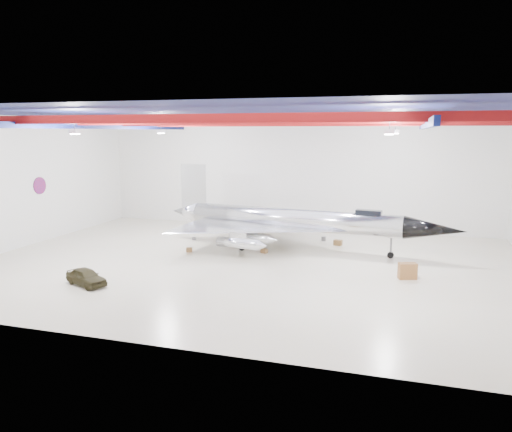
% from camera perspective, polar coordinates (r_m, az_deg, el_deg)
% --- Properties ---
extents(floor, '(40.00, 40.00, 0.00)m').
position_cam_1_polar(floor, '(37.29, -0.91, -5.45)').
color(floor, beige).
rests_on(floor, ground).
extents(wall_back, '(40.00, 0.00, 40.00)m').
position_cam_1_polar(wall_back, '(50.66, 4.31, 4.85)').
color(wall_back, silver).
rests_on(wall_back, floor).
extents(wall_left, '(0.00, 30.00, 30.00)m').
position_cam_1_polar(wall_left, '(46.45, -25.17, 3.53)').
color(wall_left, silver).
rests_on(wall_left, floor).
extents(ceiling, '(40.00, 40.00, 0.00)m').
position_cam_1_polar(ceiling, '(36.03, -0.96, 11.69)').
color(ceiling, '#0A0F38').
rests_on(ceiling, wall_back).
extents(ceiling_structure, '(39.50, 29.50, 1.08)m').
position_cam_1_polar(ceiling_structure, '(36.01, -0.96, 10.62)').
color(ceiling_structure, maroon).
rests_on(ceiling_structure, ceiling).
extents(wall_roundel, '(0.10, 1.50, 1.50)m').
position_cam_1_polar(wall_roundel, '(47.95, -23.48, 3.20)').
color(wall_roundel, '#B21414').
rests_on(wall_roundel, wall_left).
extents(jet_aircraft, '(25.13, 15.83, 6.85)m').
position_cam_1_polar(jet_aircraft, '(41.57, 4.12, -0.73)').
color(jet_aircraft, silver).
rests_on(jet_aircraft, floor).
extents(jeep, '(3.47, 2.45, 1.10)m').
position_cam_1_polar(jeep, '(33.84, -18.83, -6.59)').
color(jeep, '#332E19').
rests_on(jeep, floor).
extents(desk, '(1.31, 0.94, 1.08)m').
position_cam_1_polar(desk, '(34.87, 16.93, -6.03)').
color(desk, brown).
rests_on(desk, floor).
extents(crate_ply, '(0.59, 0.53, 0.34)m').
position_cam_1_polar(crate_ply, '(41.20, -7.63, -3.84)').
color(crate_ply, olive).
rests_on(crate_ply, floor).
extents(toolbox_red, '(0.49, 0.40, 0.33)m').
position_cam_1_polar(toolbox_red, '(45.39, -2.14, -2.50)').
color(toolbox_red, '#9F170F').
rests_on(toolbox_red, floor).
extents(parts_bin, '(0.76, 0.65, 0.46)m').
position_cam_1_polar(parts_bin, '(43.70, 9.34, -3.02)').
color(parts_bin, olive).
rests_on(parts_bin, floor).
extents(crate_small, '(0.40, 0.36, 0.23)m').
position_cam_1_polar(crate_small, '(45.68, -7.10, -2.56)').
color(crate_small, '#59595B').
rests_on(crate_small, floor).
extents(oil_barrel, '(0.60, 0.54, 0.35)m').
position_cam_1_polar(oil_barrel, '(40.44, 0.94, -4.00)').
color(oil_barrel, olive).
rests_on(oil_barrel, floor).
extents(spares_box, '(0.52, 0.52, 0.37)m').
position_cam_1_polar(spares_box, '(45.29, 7.73, -2.59)').
color(spares_box, '#59595B').
rests_on(spares_box, floor).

